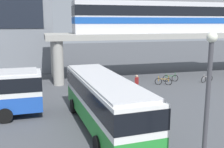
# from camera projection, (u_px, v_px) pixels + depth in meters

# --- Properties ---
(ground_plane) EXTENTS (120.00, 120.00, 0.00)m
(ground_plane) POSITION_uv_depth(u_px,v_px,m) (87.00, 95.00, 23.97)
(ground_plane) COLOR #47494F
(elevated_platform) EXTENTS (31.08, 6.13, 5.21)m
(elevated_platform) POSITION_uv_depth(u_px,v_px,m) (174.00, 39.00, 32.81)
(elevated_platform) COLOR #9E9B93
(elevated_platform) RESTS_ON ground_plane
(train) EXTENTS (21.99, 2.96, 3.84)m
(train) POSITION_uv_depth(u_px,v_px,m) (165.00, 16.00, 31.94)
(train) COLOR silver
(train) RESTS_ON elevated_platform
(bus_main) EXTENTS (3.23, 11.17, 3.22)m
(bus_main) POSITION_uv_depth(u_px,v_px,m) (104.00, 98.00, 16.04)
(bus_main) COLOR #268C33
(bus_main) RESTS_ON ground_plane
(bicycle_silver) EXTENTS (1.74, 0.53, 1.04)m
(bicycle_silver) POSITION_uv_depth(u_px,v_px,m) (207.00, 79.00, 29.08)
(bicycle_silver) COLOR black
(bicycle_silver) RESTS_ON ground_plane
(bicycle_green) EXTENTS (1.78, 0.31, 1.04)m
(bicycle_green) POSITION_uv_depth(u_px,v_px,m) (170.00, 78.00, 29.42)
(bicycle_green) COLOR black
(bicycle_green) RESTS_ON ground_plane
(bicycle_brown) EXTENTS (1.78, 0.34, 1.04)m
(bicycle_brown) POSITION_uv_depth(u_px,v_px,m) (119.00, 84.00, 26.51)
(bicycle_brown) COLOR black
(bicycle_brown) RESTS_ON ground_plane
(bicycle_orange) EXTENTS (1.69, 0.70, 1.04)m
(bicycle_orange) POSITION_uv_depth(u_px,v_px,m) (163.00, 81.00, 27.84)
(bicycle_orange) COLOR black
(bicycle_orange) RESTS_ON ground_plane
(pedestrian_by_bike_rack) EXTENTS (0.45, 0.48, 1.76)m
(pedestrian_by_bike_rack) POSITION_uv_depth(u_px,v_px,m) (137.00, 85.00, 24.25)
(pedestrian_by_bike_rack) COLOR #26262D
(pedestrian_by_bike_rack) RESTS_ON ground_plane
(lamp_post) EXTENTS (0.36, 0.36, 6.16)m
(lamp_post) POSITION_uv_depth(u_px,v_px,m) (207.00, 106.00, 9.07)
(lamp_post) COLOR #3F3F44
(lamp_post) RESTS_ON ground_plane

